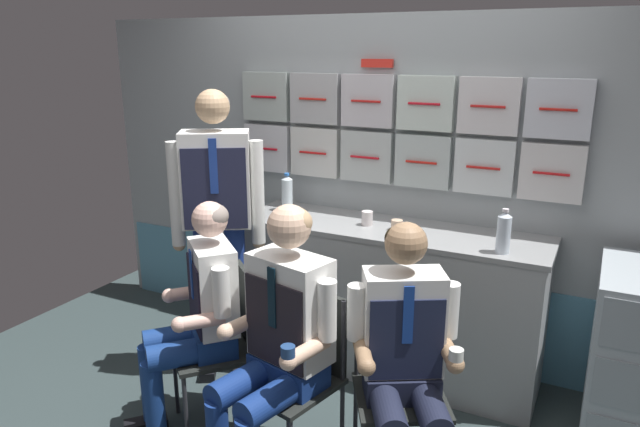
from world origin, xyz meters
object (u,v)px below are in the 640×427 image
folding_chair_right (302,359)px  crew_member_standing (218,210)px  folding_chair_by_counter (397,368)px  crew_member_right (278,334)px  crew_member_by_counter (405,355)px  crew_member_left (197,311)px  service_trolley (635,356)px  water_bottle_short (504,232)px  espresso_cup_small (367,218)px  folding_chair_left (230,332)px

folding_chair_right → crew_member_standing: 1.07m
folding_chair_by_counter → crew_member_standing: size_ratio=0.49×
crew_member_right → crew_member_by_counter: crew_member_right is taller
folding_chair_by_counter → crew_member_standing: crew_member_standing is taller
crew_member_right → crew_member_left: bearing=168.8°
crew_member_by_counter → crew_member_standing: bearing=159.6°
service_trolley → folding_chair_right: size_ratio=1.10×
crew_member_right → crew_member_by_counter: 0.57m
service_trolley → folding_chair_by_counter: (-0.99, -0.67, 0.02)m
crew_member_standing → crew_member_by_counter: bearing=-20.4°
crew_member_by_counter → crew_member_left: bearing=-178.4°
water_bottle_short → folding_chair_by_counter: bearing=-114.8°
service_trolley → crew_member_by_counter: size_ratio=0.75×
crew_member_left → water_bottle_short: bearing=32.9°
service_trolley → espresso_cup_small: 1.56m
folding_chair_right → crew_member_standing: bearing=149.6°
folding_chair_right → water_bottle_short: size_ratio=3.59×
crew_member_right → water_bottle_short: (0.79, 0.96, 0.31)m
crew_member_right → crew_member_standing: 1.05m
service_trolley → crew_member_by_counter: bearing=-138.3°
crew_member_left → crew_member_by_counter: 1.09m
crew_member_right → espresso_cup_small: bearing=91.4°
crew_member_left → folding_chair_right: size_ratio=1.45×
service_trolley → espresso_cup_small: bearing=174.0°
crew_member_left → espresso_cup_small: size_ratio=14.38×
espresso_cup_small → folding_chair_right: bearing=-86.1°
folding_chair_right → crew_member_by_counter: (0.51, -0.02, 0.16)m
folding_chair_left → crew_member_by_counter: bearing=-5.4°
folding_chair_by_counter → service_trolley: bearing=34.1°
folding_chair_left → crew_member_left: crew_member_left is taller
crew_member_right → crew_member_standing: bearing=140.9°
folding_chair_left → crew_member_by_counter: 0.99m
water_bottle_short → espresso_cup_small: water_bottle_short is taller
crew_member_by_counter → folding_chair_left: bearing=174.6°
crew_member_right → water_bottle_short: size_ratio=5.50×
crew_member_left → folding_chair_right: crew_member_left is taller
crew_member_right → folding_chair_by_counter: size_ratio=1.53×
crew_member_right → folding_chair_right: bearing=76.4°
crew_member_by_counter → crew_member_standing: crew_member_standing is taller
folding_chair_right → folding_chair_left: bearing=171.0°
crew_member_left → crew_member_right: (0.54, -0.11, 0.05)m
crew_member_right → espresso_cup_small: crew_member_right is taller
crew_member_right → crew_member_by_counter: (0.55, 0.14, -0.03)m
service_trolley → crew_member_left: size_ratio=0.76×
folding_chair_right → crew_member_by_counter: size_ratio=0.68×
service_trolley → crew_member_right: crew_member_right is taller
crew_member_standing → espresso_cup_small: crew_member_standing is taller
crew_member_by_counter → folding_chair_by_counter: bearing=119.6°
folding_chair_by_counter → crew_member_by_counter: crew_member_by_counter is taller
crew_member_left → crew_member_by_counter: (1.09, 0.03, 0.01)m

